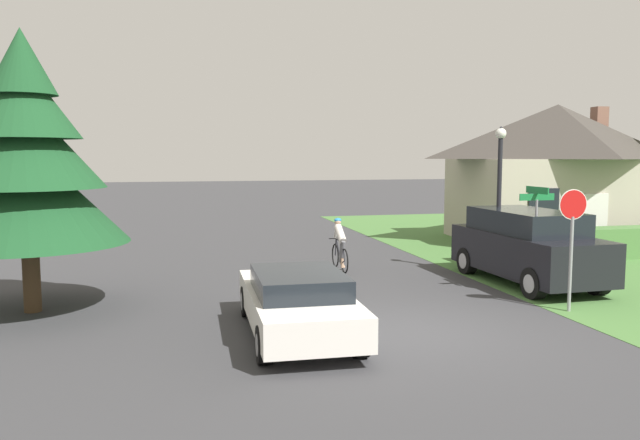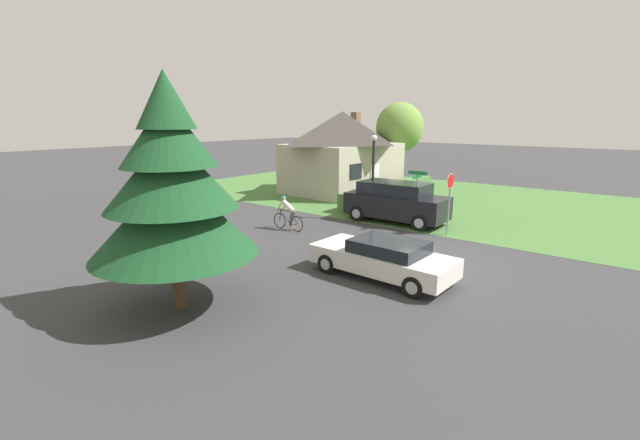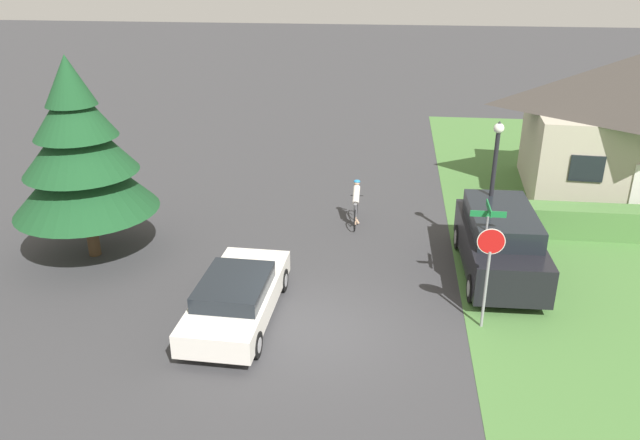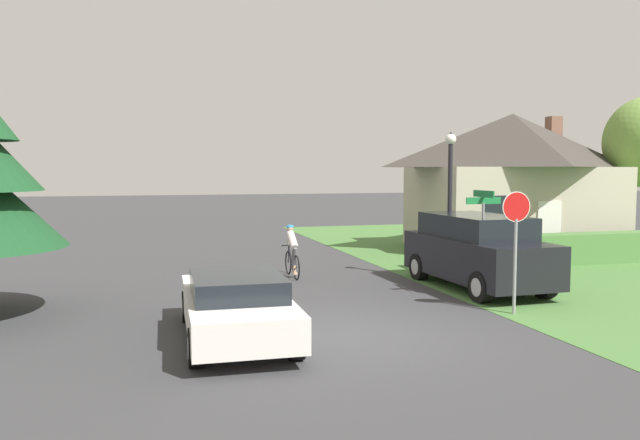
# 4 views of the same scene
# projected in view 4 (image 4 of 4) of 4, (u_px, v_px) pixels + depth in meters

# --- Properties ---
(ground_plane) EXTENTS (140.00, 140.00, 0.00)m
(ground_plane) POSITION_uv_depth(u_px,v_px,m) (348.00, 336.00, 11.53)
(ground_plane) COLOR #38383A
(cottage_house) EXTENTS (7.92, 6.22, 5.26)m
(cottage_house) POSITION_uv_depth(u_px,v_px,m) (512.00, 179.00, 24.32)
(cottage_house) COLOR #B2A893
(cottage_house) RESTS_ON ground
(hedge_row) EXTENTS (9.59, 0.90, 1.00)m
(hedge_row) POSITION_uv_depth(u_px,v_px,m) (560.00, 249.00, 20.31)
(hedge_row) COLOR #4C7A3D
(hedge_row) RESTS_ON ground
(sedan_left_lane) EXTENTS (1.93, 4.52, 1.22)m
(sedan_left_lane) POSITION_uv_depth(u_px,v_px,m) (236.00, 305.00, 11.27)
(sedan_left_lane) COLOR silver
(sedan_left_lane) RESTS_ON ground
(cyclist) EXTENTS (0.44, 1.72, 1.51)m
(cyclist) POSITION_uv_depth(u_px,v_px,m) (292.00, 252.00, 17.95)
(cyclist) COLOR black
(cyclist) RESTS_ON ground
(parked_suv_right) EXTENTS (2.11, 4.77, 1.91)m
(parked_suv_right) POSITION_uv_depth(u_px,v_px,m) (477.00, 251.00, 16.15)
(parked_suv_right) COLOR black
(parked_suv_right) RESTS_ON ground
(stop_sign) EXTENTS (0.64, 0.07, 2.62)m
(stop_sign) POSITION_uv_depth(u_px,v_px,m) (516.00, 229.00, 13.14)
(stop_sign) COLOR gray
(stop_sign) RESTS_ON ground
(street_lamp) EXTENTS (0.29, 0.29, 4.12)m
(street_lamp) POSITION_uv_depth(u_px,v_px,m) (450.00, 189.00, 17.13)
(street_lamp) COLOR black
(street_lamp) RESTS_ON ground
(street_name_sign) EXTENTS (0.90, 0.90, 2.59)m
(street_name_sign) POSITION_uv_depth(u_px,v_px,m) (483.00, 224.00, 14.64)
(street_name_sign) COLOR gray
(street_name_sign) RESTS_ON ground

